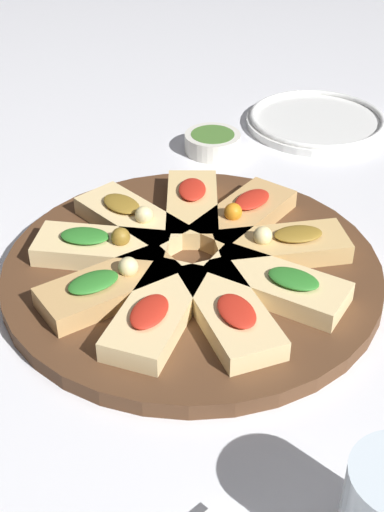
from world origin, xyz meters
TOP-DOWN VIEW (x-y plane):
  - ground_plane at (0.00, 0.00)m, footprint 3.00×3.00m
  - serving_board at (0.00, 0.00)m, footprint 0.38×0.38m
  - focaccia_slice_0 at (-0.09, 0.02)m, footprint 0.14×0.08m
  - focaccia_slice_1 at (-0.08, -0.04)m, footprint 0.14×0.11m
  - focaccia_slice_2 at (-0.04, -0.09)m, footprint 0.10×0.14m
  - focaccia_slice_3 at (0.02, -0.09)m, footprint 0.09×0.14m
  - focaccia_slice_4 at (0.08, -0.05)m, footprint 0.14×0.12m
  - focaccia_slice_5 at (0.09, 0.01)m, footprint 0.14×0.08m
  - focaccia_slice_6 at (0.07, 0.07)m, footprint 0.13×0.13m
  - focaccia_slice_7 at (0.00, 0.09)m, footprint 0.06×0.13m
  - focaccia_slice_8 at (-0.06, 0.07)m, footprint 0.13×0.14m
  - plate_right at (0.38, 0.13)m, footprint 0.20×0.20m
  - dipping_bowl at (0.21, 0.18)m, footprint 0.07×0.07m

SIDE VIEW (x-z plane):
  - ground_plane at x=0.00m, z-range 0.00..0.00m
  - plate_right at x=0.38m, z-range 0.00..0.02m
  - serving_board at x=0.00m, z-range 0.00..0.02m
  - dipping_bowl at x=0.21m, z-range 0.00..0.03m
  - focaccia_slice_1 at x=-0.08m, z-range 0.01..0.04m
  - focaccia_slice_2 at x=-0.04m, z-range 0.01..0.04m
  - focaccia_slice_3 at x=0.02m, z-range 0.01..0.04m
  - focaccia_slice_6 at x=0.07m, z-range 0.01..0.04m
  - focaccia_slice_0 at x=-0.09m, z-range 0.01..0.05m
  - focaccia_slice_4 at x=0.08m, z-range 0.01..0.05m
  - focaccia_slice_5 at x=0.09m, z-range 0.01..0.05m
  - focaccia_slice_7 at x=0.00m, z-range 0.01..0.05m
  - focaccia_slice_8 at x=-0.06m, z-range 0.01..0.05m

